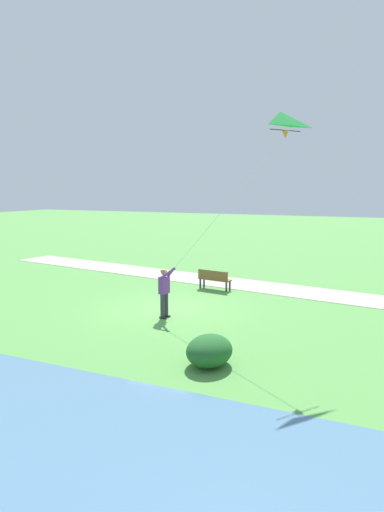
{
  "coord_description": "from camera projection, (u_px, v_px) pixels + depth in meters",
  "views": [
    {
      "loc": [
        14.94,
        7.81,
        4.5
      ],
      "look_at": [
        0.55,
        1.19,
        2.16
      ],
      "focal_mm": 32.48,
      "sensor_mm": 36.0,
      "label": 1
    }
  ],
  "objects": [
    {
      "name": "lakeside_shrub",
      "position": [
        209.0,
        351.0,
        11.77
      ],
      "size": [
        1.43,
        1.14,
        0.79
      ],
      "primitive_type": "ellipsoid",
      "color": "#236028",
      "rests_on": "ground"
    },
    {
      "name": "park_bench_near_walkway",
      "position": [
        214.0,
        278.0,
        20.55
      ],
      "size": [
        0.66,
        1.55,
        0.88
      ],
      "color": "brown",
      "rests_on": "ground"
    },
    {
      "name": "person_kite_flyer",
      "position": [
        165.0,
        288.0,
        16.02
      ],
      "size": [
        0.52,
        0.62,
        1.83
      ],
      "color": "#232328",
      "rests_on": "ground"
    },
    {
      "name": "walkway_path",
      "position": [
        261.0,
        287.0,
        21.2
      ],
      "size": [
        7.12,
        32.0,
        0.02
      ],
      "primitive_type": "cube",
      "rotation": [
        0.0,
        0.0,
        -0.15
      ],
      "color": "#ADA393",
      "rests_on": "ground"
    },
    {
      "name": "flying_kite",
      "position": [
        280.0,
        127.0,
        13.25
      ],
      "size": [
        1.27,
        4.19,
        4.84
      ],
      "color": "green"
    },
    {
      "name": "ground_plane",
      "position": [
        169.0,
        309.0,
        17.32
      ],
      "size": [
        120.0,
        120.0,
        0.0
      ],
      "primitive_type": "plane",
      "color": "#569947"
    }
  ]
}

